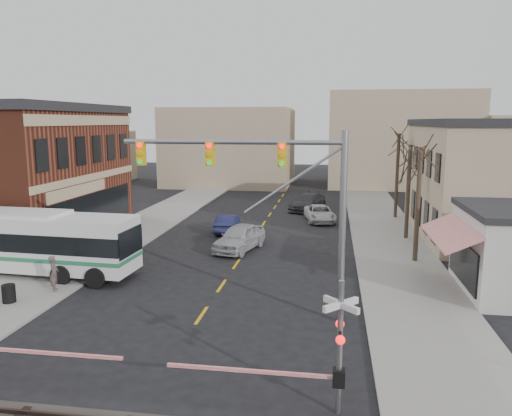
{
  "coord_description": "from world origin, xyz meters",
  "views": [
    {
      "loc": [
        5.45,
        -17.97,
        8.35
      ],
      "look_at": [
        1.26,
        9.48,
        3.5
      ],
      "focal_mm": 35.0,
      "sensor_mm": 36.0,
      "label": 1
    }
  ],
  "objects_px": {
    "traffic_signal_mast": "(279,186)",
    "car_d": "(308,202)",
    "car_b": "(227,223)",
    "pedestrian_far": "(61,252)",
    "rr_crossing_east": "(324,348)",
    "pedestrian_near": "(54,274)",
    "car_a": "(239,237)",
    "trash_bin": "(9,294)",
    "car_c": "(320,213)",
    "transit_bus": "(21,241)"
  },
  "relations": [
    {
      "from": "traffic_signal_mast",
      "to": "car_d",
      "type": "xyz_separation_m",
      "value": [
        -0.07,
        26.61,
        -4.93
      ]
    },
    {
      "from": "car_b",
      "to": "pedestrian_far",
      "type": "bearing_deg",
      "value": 51.04
    },
    {
      "from": "traffic_signal_mast",
      "to": "car_b",
      "type": "height_order",
      "value": "traffic_signal_mast"
    },
    {
      "from": "rr_crossing_east",
      "to": "pedestrian_far",
      "type": "xyz_separation_m",
      "value": [
        -15.32,
        12.53,
        -1.1
      ]
    },
    {
      "from": "pedestrian_near",
      "to": "car_a",
      "type": "bearing_deg",
      "value": -59.59
    },
    {
      "from": "trash_bin",
      "to": "car_a",
      "type": "bearing_deg",
      "value": 52.52
    },
    {
      "from": "car_b",
      "to": "car_c",
      "type": "relative_size",
      "value": 0.86
    },
    {
      "from": "trash_bin",
      "to": "car_b",
      "type": "bearing_deg",
      "value": 67.67
    },
    {
      "from": "traffic_signal_mast",
      "to": "trash_bin",
      "type": "bearing_deg",
      "value": -178.59
    },
    {
      "from": "pedestrian_near",
      "to": "pedestrian_far",
      "type": "height_order",
      "value": "pedestrian_near"
    },
    {
      "from": "transit_bus",
      "to": "pedestrian_near",
      "type": "xyz_separation_m",
      "value": [
        3.47,
        -2.69,
        -0.87
      ]
    },
    {
      "from": "car_c",
      "to": "pedestrian_near",
      "type": "distance_m",
      "value": 23.51
    },
    {
      "from": "traffic_signal_mast",
      "to": "pedestrian_near",
      "type": "relative_size",
      "value": 5.25
    },
    {
      "from": "car_c",
      "to": "pedestrian_near",
      "type": "xyz_separation_m",
      "value": [
        -12.38,
        -19.98,
        0.34
      ]
    },
    {
      "from": "traffic_signal_mast",
      "to": "car_c",
      "type": "bearing_deg",
      "value": 86.73
    },
    {
      "from": "car_a",
      "to": "car_d",
      "type": "bearing_deg",
      "value": 91.52
    },
    {
      "from": "transit_bus",
      "to": "traffic_signal_mast",
      "type": "xyz_separation_m",
      "value": [
        14.63,
        -4.12,
        3.82
      ]
    },
    {
      "from": "car_d",
      "to": "pedestrian_far",
      "type": "height_order",
      "value": "pedestrian_far"
    },
    {
      "from": "rr_crossing_east",
      "to": "car_a",
      "type": "height_order",
      "value": "rr_crossing_east"
    },
    {
      "from": "trash_bin",
      "to": "pedestrian_near",
      "type": "bearing_deg",
      "value": 54.18
    },
    {
      "from": "transit_bus",
      "to": "car_a",
      "type": "xyz_separation_m",
      "value": [
        10.89,
        6.89,
        -1.03
      ]
    },
    {
      "from": "transit_bus",
      "to": "pedestrian_far",
      "type": "height_order",
      "value": "transit_bus"
    },
    {
      "from": "trash_bin",
      "to": "car_a",
      "type": "relative_size",
      "value": 0.17
    },
    {
      "from": "transit_bus",
      "to": "rr_crossing_east",
      "type": "relative_size",
      "value": 2.34
    },
    {
      "from": "car_d",
      "to": "pedestrian_far",
      "type": "xyz_separation_m",
      "value": [
        -13.2,
        -20.87,
        0.09
      ]
    },
    {
      "from": "traffic_signal_mast",
      "to": "rr_crossing_east",
      "type": "height_order",
      "value": "traffic_signal_mast"
    },
    {
      "from": "transit_bus",
      "to": "trash_bin",
      "type": "height_order",
      "value": "transit_bus"
    },
    {
      "from": "rr_crossing_east",
      "to": "pedestrian_near",
      "type": "distance_m",
      "value": 15.59
    },
    {
      "from": "car_b",
      "to": "pedestrian_near",
      "type": "xyz_separation_m",
      "value": [
        -5.53,
        -14.78,
        0.33
      ]
    },
    {
      "from": "rr_crossing_east",
      "to": "car_b",
      "type": "xyz_separation_m",
      "value": [
        -7.68,
        23.0,
        -1.29
      ]
    },
    {
      "from": "car_c",
      "to": "pedestrian_near",
      "type": "height_order",
      "value": "pedestrian_near"
    },
    {
      "from": "rr_crossing_east",
      "to": "car_c",
      "type": "xyz_separation_m",
      "value": [
        -0.83,
        28.2,
        -1.3
      ]
    },
    {
      "from": "traffic_signal_mast",
      "to": "pedestrian_far",
      "type": "bearing_deg",
      "value": 156.59
    },
    {
      "from": "rr_crossing_east",
      "to": "pedestrian_near",
      "type": "relative_size",
      "value": 3.14
    },
    {
      "from": "car_b",
      "to": "car_d",
      "type": "height_order",
      "value": "car_d"
    },
    {
      "from": "transit_bus",
      "to": "car_c",
      "type": "xyz_separation_m",
      "value": [
        15.85,
        17.29,
        -1.21
      ]
    },
    {
      "from": "rr_crossing_east",
      "to": "pedestrian_far",
      "type": "relative_size",
      "value": 3.73
    },
    {
      "from": "traffic_signal_mast",
      "to": "car_c",
      "type": "height_order",
      "value": "traffic_signal_mast"
    },
    {
      "from": "traffic_signal_mast",
      "to": "pedestrian_far",
      "type": "relative_size",
      "value": 6.23
    },
    {
      "from": "car_a",
      "to": "pedestrian_far",
      "type": "xyz_separation_m",
      "value": [
        -9.53,
        -5.27,
        0.02
      ]
    },
    {
      "from": "transit_bus",
      "to": "car_b",
      "type": "relative_size",
      "value": 3.16
    },
    {
      "from": "rr_crossing_east",
      "to": "car_b",
      "type": "bearing_deg",
      "value": 108.47
    },
    {
      "from": "rr_crossing_east",
      "to": "pedestrian_far",
      "type": "distance_m",
      "value": 19.82
    },
    {
      "from": "transit_bus",
      "to": "trash_bin",
      "type": "relative_size",
      "value": 15.84
    },
    {
      "from": "transit_bus",
      "to": "car_d",
      "type": "xyz_separation_m",
      "value": [
        14.56,
        22.49,
        -1.1
      ]
    },
    {
      "from": "traffic_signal_mast",
      "to": "rr_crossing_east",
      "type": "distance_m",
      "value": 8.01
    },
    {
      "from": "trash_bin",
      "to": "pedestrian_far",
      "type": "distance_m",
      "value": 6.12
    },
    {
      "from": "car_c",
      "to": "car_d",
      "type": "relative_size",
      "value": 0.9
    },
    {
      "from": "trash_bin",
      "to": "car_d",
      "type": "relative_size",
      "value": 0.15
    },
    {
      "from": "rr_crossing_east",
      "to": "car_b",
      "type": "height_order",
      "value": "rr_crossing_east"
    }
  ]
}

